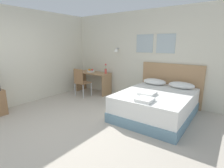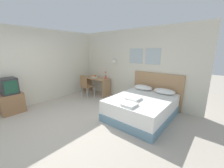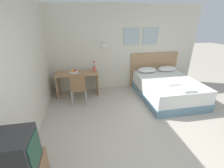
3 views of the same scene
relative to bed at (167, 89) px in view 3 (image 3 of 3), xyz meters
name	(u,v)px [view 3 (image 3 of 3)]	position (x,y,z in m)	size (l,w,h in m)	color
ground_plane	(158,154)	(-1.20, -1.91, -0.29)	(24.00, 24.00, 0.00)	#B2A899
wall_back	(121,49)	(-1.19, 1.07, 1.04)	(5.28, 0.31, 2.65)	beige
bed	(167,89)	(0.00, 0.00, 0.00)	(1.55, 1.97, 0.59)	#66899E
headboard	(153,69)	(0.00, 1.01, 0.29)	(1.67, 0.06, 1.17)	#A87F56
pillow_left	(147,70)	(-0.36, 0.74, 0.38)	(0.64, 0.39, 0.16)	white
pillow_right	(167,69)	(0.36, 0.74, 0.38)	(0.64, 0.39, 0.16)	white
folded_towel_near_foot	(171,83)	(-0.10, -0.29, 0.33)	(0.36, 0.33, 0.06)	white
folded_towel_mid_bed	(186,89)	(0.05, -0.74, 0.33)	(0.32, 0.33, 0.06)	white
desk	(78,79)	(-2.62, 0.71, 0.22)	(1.25, 0.53, 0.72)	#A87F56
desk_chair	(78,87)	(-2.59, 0.08, 0.25)	(0.42, 0.42, 0.92)	#8E6642
fruit_bowl	(74,72)	(-2.71, 0.71, 0.47)	(0.26, 0.26, 0.12)	silver
flower_vase	(94,68)	(-2.09, 0.76, 0.55)	(0.08, 0.08, 0.33)	#D14C42
television	(14,154)	(-3.20, -2.32, 0.57)	(0.44, 0.42, 0.48)	#2D2D30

